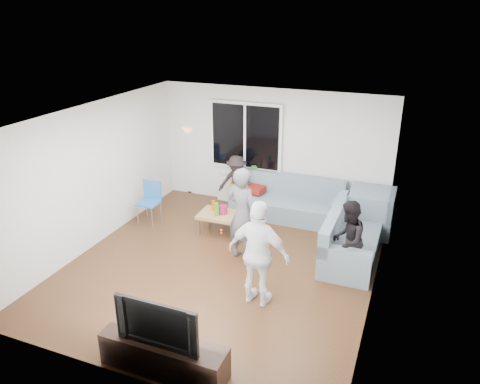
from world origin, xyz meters
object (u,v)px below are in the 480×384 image
at_px(spectator_back, 236,183).
at_px(sofa_back_section, 287,199).
at_px(coffee_table, 227,224).
at_px(player_right, 259,254).
at_px(spectator_right, 348,240).
at_px(floor_lamp, 190,160).
at_px(side_chair, 149,203).
at_px(sofa_right_section, 353,235).
at_px(television, 161,320).
at_px(tv_console, 164,356).
at_px(player_left, 243,215).

bearing_deg(spectator_back, sofa_back_section, -7.69).
bearing_deg(coffee_table, spectator_back, 103.21).
bearing_deg(player_right, spectator_right, -126.14).
bearing_deg(floor_lamp, side_chair, -90.00).
bearing_deg(coffee_table, floor_lamp, 134.41).
xyz_separation_m(sofa_right_section, player_right, (-1.09, -1.89, 0.40)).
bearing_deg(television, spectator_back, 101.77).
bearing_deg(spectator_back, tv_console, -84.42).
bearing_deg(sofa_right_section, tv_console, 155.23).
distance_m(sofa_back_section, television, 4.78).
bearing_deg(spectator_back, spectator_right, -40.93).
xyz_separation_m(floor_lamp, player_left, (2.29, -2.47, 0.06)).
height_order(player_left, spectator_right, player_left).
height_order(sofa_back_section, side_chair, side_chair).
height_order(sofa_back_section, player_right, player_right).
bearing_deg(sofa_right_section, spectator_right, -180.00).
distance_m(side_chair, television, 4.24).
distance_m(sofa_back_section, sofa_right_section, 1.91).
bearing_deg(sofa_right_section, sofa_back_section, 53.60).
bearing_deg(television, floor_lamp, 114.14).
bearing_deg(spectator_back, floor_lamp, 152.71).
distance_m(player_right, tv_console, 1.94).
height_order(coffee_table, spectator_back, spectator_back).
bearing_deg(tv_console, coffee_table, 101.31).
bearing_deg(spectator_back, sofa_right_section, -29.65).
bearing_deg(player_right, sofa_right_section, -113.75).
bearing_deg(tv_console, television, 0.00).
relative_size(side_chair, television, 0.81).
bearing_deg(television, tv_console, 0.00).
relative_size(sofa_back_section, coffee_table, 2.09).
height_order(coffee_table, player_left, player_left).
distance_m(coffee_table, side_chair, 1.69).
distance_m(sofa_right_section, side_chair, 4.07).
bearing_deg(sofa_back_section, player_right, -81.57).
bearing_deg(player_right, player_left, -52.15).
xyz_separation_m(coffee_table, player_left, (0.63, -0.78, 0.64)).
xyz_separation_m(sofa_back_section, spectator_right, (1.54, -1.83, 0.24)).
bearing_deg(sofa_right_section, spectator_back, 66.54).
relative_size(tv_console, television, 1.51).
distance_m(floor_lamp, tv_console, 5.87).
height_order(player_left, television, player_left).
xyz_separation_m(sofa_right_section, television, (-1.68, -3.64, 0.32)).
bearing_deg(floor_lamp, spectator_back, -21.10).
bearing_deg(spectator_back, player_right, -68.67).
distance_m(coffee_table, player_right, 2.39).
bearing_deg(spectator_back, player_left, -71.23).
height_order(side_chair, spectator_right, spectator_right).
relative_size(floor_lamp, player_right, 0.95).
xyz_separation_m(coffee_table, spectator_right, (2.41, -0.70, 0.46)).
bearing_deg(tv_console, player_right, 71.30).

